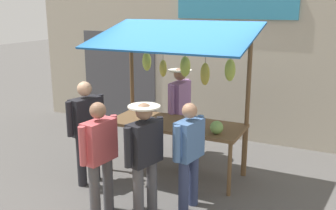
% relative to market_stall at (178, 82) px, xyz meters
% --- Properties ---
extents(ground_plane, '(40.00, 40.00, 0.00)m').
position_rel_market_stall_xyz_m(ground_plane, '(0.02, 0.03, -1.55)').
color(ground_plane, '#514F4C').
extents(street_backdrop, '(9.00, 0.30, 3.40)m').
position_rel_market_stall_xyz_m(street_backdrop, '(0.07, -2.17, 0.15)').
color(street_backdrop, '#B2A893').
rests_on(street_backdrop, ground).
extents(market_stall, '(2.50, 1.46, 2.50)m').
position_rel_market_stall_xyz_m(market_stall, '(0.00, 0.00, 0.00)').
color(market_stall, brown).
rests_on(market_stall, ground).
extents(vendor_with_sunhat, '(0.43, 0.70, 1.66)m').
position_rel_market_stall_xyz_m(vendor_with_sunhat, '(0.29, -0.72, -0.57)').
color(vendor_with_sunhat, '#4C4C51').
rests_on(vendor_with_sunhat, ground).
extents(shopper_in_grey_tee, '(0.28, 0.67, 1.56)m').
position_rel_market_stall_xyz_m(shopper_in_grey_tee, '(0.36, 1.66, -0.66)').
color(shopper_in_grey_tee, '#4C4C51').
rests_on(shopper_in_grey_tee, ground).
extents(shopper_with_shopping_bag, '(0.29, 0.65, 1.51)m').
position_rel_market_stall_xyz_m(shopper_with_shopping_bag, '(-0.62, 1.01, -0.69)').
color(shopper_with_shopping_bag, navy).
rests_on(shopper_with_shopping_bag, ground).
extents(shopper_with_ponytail, '(0.33, 0.68, 1.63)m').
position_rel_market_stall_xyz_m(shopper_with_ponytail, '(1.11, 0.95, -0.60)').
color(shopper_with_ponytail, '#232328').
rests_on(shopper_with_ponytail, ground).
extents(shopper_in_striped_shirt, '(0.41, 0.66, 1.57)m').
position_rel_market_stall_xyz_m(shopper_in_striped_shirt, '(-0.20, 1.49, -0.63)').
color(shopper_in_striped_shirt, '#4C4C51').
rests_on(shopper_in_striped_shirt, ground).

